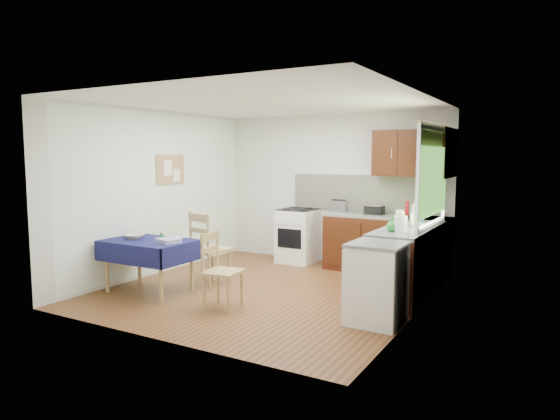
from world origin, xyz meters
The scene contains 33 objects.
floor centered at (0.00, 0.00, 0.00)m, with size 4.20×4.20×0.00m, color #4C2E14.
ceiling centered at (0.00, 0.00, 2.50)m, with size 4.00×4.20×0.02m, color white.
wall_back centered at (0.00, 2.10, 1.25)m, with size 4.00×0.02×2.50m, color silver.
wall_front centered at (0.00, -2.10, 1.25)m, with size 4.00×0.02×2.50m, color silver.
wall_left centered at (-2.00, 0.00, 1.25)m, with size 0.02×4.20×2.50m, color white.
wall_right centered at (2.00, 0.00, 1.25)m, with size 0.02×4.20×2.50m, color silver.
base_cabinets centered at (1.36, 1.26, 0.43)m, with size 1.90×2.30×0.86m.
worktop_back centered at (1.05, 1.80, 0.88)m, with size 1.90×0.60×0.04m, color slate.
worktop_right centered at (1.70, 0.65, 0.88)m, with size 0.60×1.70×0.04m, color slate.
worktop_corner centered at (1.70, 1.80, 0.88)m, with size 0.60×0.60×0.04m, color slate.
splashback centered at (0.65, 2.08, 1.20)m, with size 2.70×0.02×0.60m, color beige.
upper_cabinets centered at (1.52, 1.80, 1.85)m, with size 1.20×0.85×0.70m.
stove centered at (-0.50, 1.80, 0.46)m, with size 0.60×0.61×0.92m.
window centered at (1.97, 0.70, 1.65)m, with size 0.04×1.48×1.26m.
fridge centered at (1.70, -0.55, 0.44)m, with size 0.58×0.60×0.89m.
corkboard centered at (-1.97, 0.30, 1.60)m, with size 0.04×0.62×0.47m.
dining_table centered at (-1.34, -0.85, 0.60)m, with size 1.16×0.79×0.70m.
chair_far centered at (-0.89, -0.17, 0.55)m, with size 0.55×0.55×1.04m.
chair_near centered at (-0.11, -0.95, 0.49)m, with size 0.44×0.44×0.92m.
toaster centered at (0.28, 1.72, 1.00)m, with size 0.29×0.18×0.22m.
sandwich_press centered at (0.84, 1.83, 0.98)m, with size 0.27×0.24×0.16m.
sauce_bottle centered at (1.38, 1.74, 1.02)m, with size 0.05×0.05×0.24m, color red.
yellow_packet centered at (0.78, 1.86, 0.97)m, with size 0.11×0.07×0.15m, color yellow.
dish_rack centered at (1.73, 0.86, 0.92)m, with size 0.37×0.28×0.18m.
kettle centered at (1.72, 0.21, 1.02)m, with size 0.16×0.16×0.27m.
cup centered at (1.29, 1.68, 0.95)m, with size 0.14×0.14×0.11m, color white.
soap_bottle_a centered at (1.61, 1.31, 1.05)m, with size 0.12×0.12×0.31m, color white.
soap_bottle_b centered at (1.67, 1.35, 0.99)m, with size 0.08×0.08×0.17m, color #1E49B2.
soap_bottle_c centered at (1.63, 0.20, 0.99)m, with size 0.14×0.14×0.18m, color green.
plate_bowl centered at (-1.57, -0.87, 0.73)m, with size 0.25×0.25×0.06m, color beige.
book centered at (-1.17, -0.59, 0.71)m, with size 0.16×0.21×0.02m, color white.
spice_jar centered at (-1.26, -0.70, 0.74)m, with size 0.04×0.04×0.08m, color #228033.
tea_towel centered at (-0.98, -0.87, 0.73)m, with size 0.30×0.23×0.05m, color navy.
Camera 1 is at (3.40, -5.64, 1.82)m, focal length 32.00 mm.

